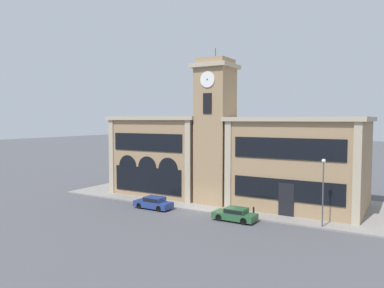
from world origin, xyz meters
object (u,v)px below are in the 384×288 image
Objects in this scene: parked_car_mid at (235,214)px; bollard at (254,212)px; street_lamp at (323,183)px; parked_car_near at (154,202)px.

parked_car_mid reaches higher than bollard.
street_lamp is (7.55, 1.74, 3.39)m from parked_car_mid.
bollard is (1.22, 1.56, -0.00)m from parked_car_mid.
street_lamp is at bearing -166.18° from parked_car_mid.
parked_car_mid is 3.86× the size of bollard.
parked_car_mid is 8.45m from street_lamp.
street_lamp is at bearing -173.32° from parked_car_near.
parked_car_near is 3.99× the size of bollard.
parked_car_near is 10.83m from bollard.
parked_car_mid is at bearing -167.05° from street_lamp.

